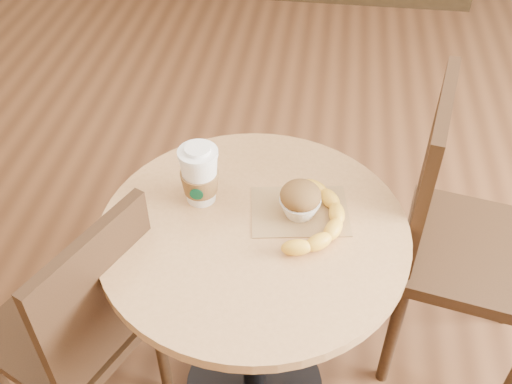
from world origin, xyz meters
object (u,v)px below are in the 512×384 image
Objects in this scene: cafe_table at (254,279)px; chair_right at (459,235)px; chair_left at (82,325)px; banana at (318,217)px; coffee_cup at (200,177)px; muffin at (300,200)px.

cafe_table is 0.77× the size of chair_right.
chair_left is 3.07× the size of banana.
coffee_cup is (0.29, 0.24, 0.35)m from chair_left.
muffin is at bearing 162.05° from banana.
banana is at bearing 12.21° from cafe_table.
muffin is (0.11, 0.06, 0.25)m from cafe_table.
coffee_cup is at bearing 153.42° from chair_left.
banana is (-0.41, -0.22, 0.23)m from chair_right.
chair_left is (-0.44, -0.15, -0.08)m from cafe_table.
banana is (0.15, 0.03, 0.22)m from cafe_table.
muffin is at bearing -6.60° from coffee_cup.
chair_left is 1.08m from chair_right.
chair_right is 9.54× the size of muffin.
coffee_cup is at bearing 174.70° from muffin.
muffin is at bearing 124.24° from chair_right.
banana is at bearing 131.63° from chair_left.
chair_right reaches higher than chair_left.
chair_right is 3.47× the size of banana.
muffin is (0.25, -0.02, -0.03)m from coffee_cup.
coffee_cup is at bearing 114.77° from chair_right.
chair_right is at bearing 24.31° from cafe_table.
banana is (0.05, -0.03, -0.03)m from muffin.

